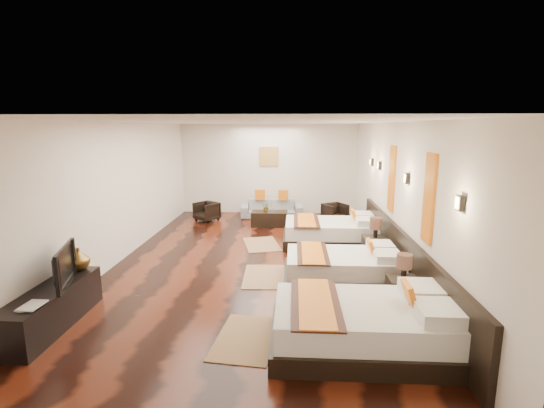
# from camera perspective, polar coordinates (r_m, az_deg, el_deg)

# --- Properties ---
(floor) EXTENTS (5.50, 9.50, 0.01)m
(floor) POSITION_cam_1_polar(r_m,az_deg,el_deg) (8.07, -2.64, -8.50)
(floor) COLOR black
(floor) RESTS_ON ground
(ceiling) EXTENTS (5.50, 9.50, 0.01)m
(ceiling) POSITION_cam_1_polar(r_m,az_deg,el_deg) (7.60, -2.83, 11.80)
(ceiling) COLOR white
(ceiling) RESTS_ON floor
(back_wall) EXTENTS (5.50, 0.01, 2.80)m
(back_wall) POSITION_cam_1_polar(r_m,az_deg,el_deg) (12.41, -0.48, 5.08)
(back_wall) COLOR silver
(back_wall) RESTS_ON floor
(left_wall) EXTENTS (0.01, 9.50, 2.80)m
(left_wall) POSITION_cam_1_polar(r_m,az_deg,el_deg) (8.45, -21.62, 1.43)
(left_wall) COLOR silver
(left_wall) RESTS_ON floor
(right_wall) EXTENTS (0.01, 9.50, 2.80)m
(right_wall) POSITION_cam_1_polar(r_m,az_deg,el_deg) (7.92, 17.48, 1.09)
(right_wall) COLOR silver
(right_wall) RESTS_ON floor
(headboard_panel) EXTENTS (0.08, 6.60, 0.90)m
(headboard_panel) POSITION_cam_1_polar(r_m,az_deg,el_deg) (7.38, 18.25, -7.28)
(headboard_panel) COLOR black
(headboard_panel) RESTS_ON floor
(bed_near) EXTENTS (2.28, 1.43, 0.87)m
(bed_near) POSITION_cam_1_polar(r_m,az_deg,el_deg) (5.23, 13.39, -16.68)
(bed_near) COLOR black
(bed_near) RESTS_ON floor
(bed_mid) EXTENTS (2.05, 1.29, 0.78)m
(bed_mid) POSITION_cam_1_polar(r_m,az_deg,el_deg) (7.17, 10.39, -8.98)
(bed_mid) COLOR black
(bed_mid) RESTS_ON floor
(bed_far) EXTENTS (2.21, 1.39, 0.84)m
(bed_far) POSITION_cam_1_polar(r_m,az_deg,el_deg) (9.34, 8.69, -4.03)
(bed_far) COLOR black
(bed_far) RESTS_ON floor
(nightstand_a) EXTENTS (0.43, 0.43, 0.86)m
(nightstand_a) POSITION_cam_1_polar(r_m,az_deg,el_deg) (6.38, 18.37, -11.68)
(nightstand_a) COLOR black
(nightstand_a) RESTS_ON floor
(nightstand_b) EXTENTS (0.47, 0.47, 0.93)m
(nightstand_b) POSITION_cam_1_polar(r_m,az_deg,el_deg) (8.29, 14.65, -5.97)
(nightstand_b) COLOR black
(nightstand_b) RESTS_ON floor
(jute_mat_near) EXTENTS (0.88, 1.28, 0.01)m
(jute_mat_near) POSITION_cam_1_polar(r_m,az_deg,el_deg) (5.43, -3.76, -18.78)
(jute_mat_near) COLOR #906D49
(jute_mat_near) RESTS_ON floor
(jute_mat_mid) EXTENTS (0.80, 1.23, 0.01)m
(jute_mat_mid) POSITION_cam_1_polar(r_m,az_deg,el_deg) (7.36, -1.11, -10.42)
(jute_mat_mid) COLOR #906D49
(jute_mat_mid) RESTS_ON floor
(jute_mat_far) EXTENTS (1.02, 1.34, 0.01)m
(jute_mat_far) POSITION_cam_1_polar(r_m,az_deg,el_deg) (9.27, -1.51, -5.84)
(jute_mat_far) COLOR #906D49
(jute_mat_far) RESTS_ON floor
(tv_console) EXTENTS (0.50, 1.80, 0.55)m
(tv_console) POSITION_cam_1_polar(r_m,az_deg,el_deg) (6.34, -29.24, -12.98)
(tv_console) COLOR black
(tv_console) RESTS_ON floor
(tv) EXTENTS (0.39, 0.94, 0.54)m
(tv) POSITION_cam_1_polar(r_m,az_deg,el_deg) (6.25, -28.53, -7.88)
(tv) COLOR black
(tv) RESTS_ON tv_console
(book) EXTENTS (0.24, 0.32, 0.03)m
(book) POSITION_cam_1_polar(r_m,az_deg,el_deg) (5.83, -32.36, -12.32)
(book) COLOR black
(book) RESTS_ON tv_console
(figurine) EXTENTS (0.39, 0.39, 0.34)m
(figurine) POSITION_cam_1_polar(r_m,az_deg,el_deg) (6.78, -26.21, -7.12)
(figurine) COLOR brown
(figurine) RESTS_ON tv_console
(sofa) EXTENTS (1.90, 0.87, 0.54)m
(sofa) POSITION_cam_1_polar(r_m,az_deg,el_deg) (11.95, -0.05, -0.63)
(sofa) COLOR gray
(sofa) RESTS_ON floor
(armchair_left) EXTENTS (0.83, 0.84, 0.55)m
(armchair_left) POSITION_cam_1_polar(r_m,az_deg,el_deg) (11.66, -9.44, -1.06)
(armchair_left) COLOR black
(armchair_left) RESTS_ON floor
(armchair_right) EXTENTS (0.81, 0.82, 0.55)m
(armchair_right) POSITION_cam_1_polar(r_m,az_deg,el_deg) (11.45, 9.11, -1.28)
(armchair_right) COLOR black
(armchair_right) RESTS_ON floor
(coffee_table) EXTENTS (1.01, 0.52, 0.40)m
(coffee_table) POSITION_cam_1_polar(r_m,az_deg,el_deg) (10.95, -0.36, -2.12)
(coffee_table) COLOR black
(coffee_table) RESTS_ON floor
(table_plant) EXTENTS (0.27, 0.25, 0.25)m
(table_plant) POSITION_cam_1_polar(r_m,az_deg,el_deg) (10.91, -0.84, -0.42)
(table_plant) COLOR #296220
(table_plant) RESTS_ON coffee_table
(orange_panel_a) EXTENTS (0.04, 0.40, 1.30)m
(orange_panel_a) POSITION_cam_1_polar(r_m,az_deg,el_deg) (6.07, 21.78, 0.74)
(orange_panel_a) COLOR #D86014
(orange_panel_a) RESTS_ON right_wall
(orange_panel_b) EXTENTS (0.04, 0.40, 1.30)m
(orange_panel_b) POSITION_cam_1_polar(r_m,az_deg,el_deg) (8.16, 16.95, 3.54)
(orange_panel_b) COLOR #D86014
(orange_panel_b) RESTS_ON right_wall
(sconce_near) EXTENTS (0.07, 0.12, 0.18)m
(sconce_near) POSITION_cam_1_polar(r_m,az_deg,el_deg) (5.02, 25.55, 0.15)
(sconce_near) COLOR black
(sconce_near) RESTS_ON right_wall
(sconce_mid) EXTENTS (0.07, 0.12, 0.18)m
(sconce_mid) POSITION_cam_1_polar(r_m,az_deg,el_deg) (7.08, 18.89, 3.55)
(sconce_mid) COLOR black
(sconce_mid) RESTS_ON right_wall
(sconce_far) EXTENTS (0.07, 0.12, 0.18)m
(sconce_far) POSITION_cam_1_polar(r_m,az_deg,el_deg) (9.20, 15.25, 5.38)
(sconce_far) COLOR black
(sconce_far) RESTS_ON right_wall
(sconce_lounge) EXTENTS (0.07, 0.12, 0.18)m
(sconce_lounge) POSITION_cam_1_polar(r_m,az_deg,el_deg) (10.08, 14.21, 5.91)
(sconce_lounge) COLOR black
(sconce_lounge) RESTS_ON right_wall
(gold_artwork) EXTENTS (0.60, 0.04, 0.60)m
(gold_artwork) POSITION_cam_1_polar(r_m,az_deg,el_deg) (12.35, -0.48, 6.92)
(gold_artwork) COLOR #AD873F
(gold_artwork) RESTS_ON back_wall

